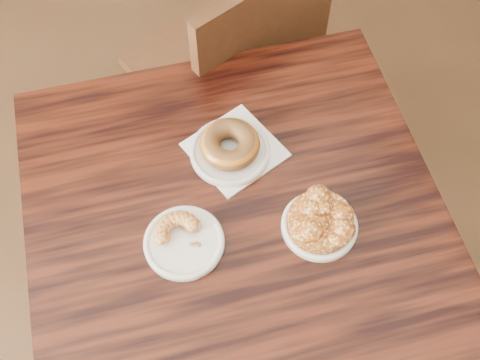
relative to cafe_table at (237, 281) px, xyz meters
name	(u,v)px	position (x,y,z in m)	size (l,w,h in m)	color
cafe_table	(237,281)	(0.00, 0.00, 0.00)	(0.82, 0.82, 0.75)	black
chair_far	(218,66)	(0.21, 0.61, 0.08)	(0.47, 0.47, 0.90)	black
napkin	(235,150)	(0.06, 0.14, 0.38)	(0.17, 0.17, 0.00)	white
plate_donut	(230,152)	(0.04, 0.13, 0.39)	(0.17, 0.17, 0.01)	silver
plate_cruller	(184,243)	(-0.12, -0.02, 0.38)	(0.16, 0.16, 0.01)	white
plate_fritter	(319,226)	(0.14, -0.09, 0.38)	(0.15, 0.15, 0.01)	white
glazed_donut	(230,144)	(0.04, 0.13, 0.41)	(0.13, 0.13, 0.04)	#995516
apple_fritter	(321,220)	(0.14, -0.09, 0.41)	(0.17, 0.17, 0.04)	#4E1808
cruller_fragment	(183,238)	(-0.12, -0.02, 0.40)	(0.11, 0.11, 0.03)	#602C13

